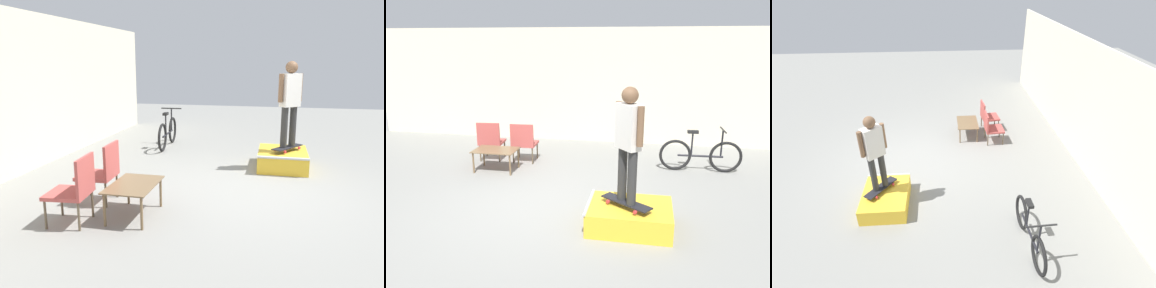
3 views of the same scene
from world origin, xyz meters
TOP-DOWN VIEW (x-y plane):
  - ground_plane at (0.00, 0.00)m, footprint 24.00×24.00m
  - house_wall_back at (0.00, 4.28)m, footprint 12.00×0.06m
  - skate_ramp_box at (1.56, -0.50)m, footprint 1.24×0.94m
  - skateboard_on_ramp at (1.51, -0.58)m, footprint 0.77×0.62m
  - person_skater at (1.51, -0.58)m, footprint 0.41×0.45m
  - coffee_table at (-1.35, 1.50)m, footprint 0.90×0.60m
  - patio_chair_left at (-1.74, 2.15)m, footprint 0.57×0.57m
  - patio_chair_right at (-0.95, 2.15)m, footprint 0.54×0.54m
  - bicycle at (2.88, 2.26)m, footprint 1.69×0.52m

SIDE VIEW (x-z plane):
  - ground_plane at x=0.00m, z-range 0.00..0.00m
  - skate_ramp_box at x=1.56m, z-range -0.01..0.36m
  - bicycle at x=2.88m, z-range -0.11..0.82m
  - coffee_table at x=-1.35m, z-range 0.18..0.63m
  - skateboard_on_ramp at x=1.51m, z-range 0.39..0.46m
  - patio_chair_left at x=-1.74m, z-range 0.04..0.95m
  - patio_chair_right at x=-0.95m, z-range 0.04..0.95m
  - person_skater at x=1.51m, z-range 0.58..2.22m
  - house_wall_back at x=0.00m, z-range 0.00..3.00m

